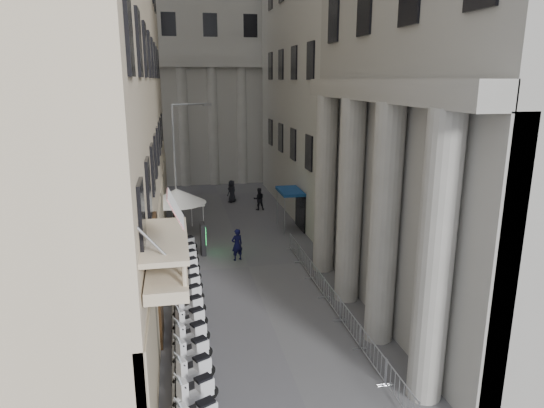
{
  "coord_description": "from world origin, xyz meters",
  "views": [
    {
      "loc": [
        -3.92,
        -7.57,
        10.84
      ],
      "look_at": [
        0.9,
        16.51,
        4.5
      ],
      "focal_mm": 32.0,
      "sensor_mm": 36.0,
      "label": 1
    }
  ],
  "objects_px": {
    "security_tent": "(183,197)",
    "pedestrian_b": "(259,199)",
    "street_lamp": "(180,157)",
    "pedestrian_a": "(237,245)",
    "info_kiosk": "(203,239)"
  },
  "relations": [
    {
      "from": "street_lamp",
      "to": "pedestrian_b",
      "type": "xyz_separation_m",
      "value": [
        6.49,
        5.05,
        -4.6
      ]
    },
    {
      "from": "security_tent",
      "to": "pedestrian_a",
      "type": "height_order",
      "value": "security_tent"
    },
    {
      "from": "pedestrian_a",
      "to": "street_lamp",
      "type": "bearing_deg",
      "value": -83.38
    },
    {
      "from": "street_lamp",
      "to": "pedestrian_a",
      "type": "height_order",
      "value": "street_lamp"
    },
    {
      "from": "info_kiosk",
      "to": "pedestrian_b",
      "type": "xyz_separation_m",
      "value": [
        5.32,
        9.97,
        -0.08
      ]
    },
    {
      "from": "security_tent",
      "to": "info_kiosk",
      "type": "height_order",
      "value": "security_tent"
    },
    {
      "from": "security_tent",
      "to": "pedestrian_b",
      "type": "xyz_separation_m",
      "value": [
        6.43,
        5.81,
        -1.85
      ]
    },
    {
      "from": "pedestrian_a",
      "to": "pedestrian_b",
      "type": "bearing_deg",
      "value": -125.87
    },
    {
      "from": "street_lamp",
      "to": "pedestrian_a",
      "type": "bearing_deg",
      "value": -84.65
    },
    {
      "from": "street_lamp",
      "to": "info_kiosk",
      "type": "bearing_deg",
      "value": -97.55
    },
    {
      "from": "security_tent",
      "to": "pedestrian_b",
      "type": "height_order",
      "value": "security_tent"
    },
    {
      "from": "info_kiosk",
      "to": "street_lamp",
      "type": "bearing_deg",
      "value": 101.19
    },
    {
      "from": "security_tent",
      "to": "pedestrian_b",
      "type": "relative_size",
      "value": 2.17
    },
    {
      "from": "info_kiosk",
      "to": "pedestrian_a",
      "type": "relative_size",
      "value": 1.02
    },
    {
      "from": "street_lamp",
      "to": "pedestrian_b",
      "type": "relative_size",
      "value": 4.83
    }
  ]
}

